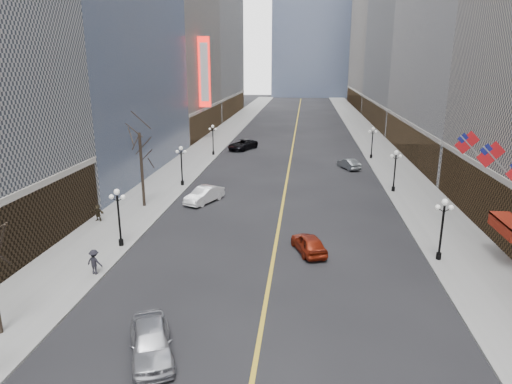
% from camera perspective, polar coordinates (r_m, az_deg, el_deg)
% --- Properties ---
extents(sidewalk_east, '(6.00, 230.00, 0.15)m').
position_cam_1_polar(sidewalk_east, '(73.60, 15.47, 4.66)').
color(sidewalk_east, gray).
rests_on(sidewalk_east, ground).
extents(sidewalk_west, '(6.00, 230.00, 0.15)m').
position_cam_1_polar(sidewalk_west, '(74.37, -6.41, 5.25)').
color(sidewalk_west, gray).
rests_on(sidewalk_west, ground).
extents(lane_line, '(0.25, 200.00, 0.02)m').
position_cam_1_polar(lane_line, '(82.50, 4.71, 6.30)').
color(lane_line, gold).
rests_on(lane_line, ground).
extents(bldg_east_c, '(26.60, 40.60, 48.80)m').
position_cam_1_polar(bldg_east_c, '(111.36, 22.05, 20.24)').
color(bldg_east_c, gray).
rests_on(bldg_east_c, ground).
extents(bldg_east_d, '(26.60, 46.60, 62.80)m').
position_cam_1_polar(bldg_east_d, '(153.87, 17.88, 21.74)').
color(bldg_east_d, '#ADA08F').
rests_on(bldg_east_d, ground).
extents(streetlamp_east_1, '(1.26, 0.44, 4.52)m').
position_cam_1_polar(streetlamp_east_1, '(34.56, 22.29, -3.60)').
color(streetlamp_east_1, black).
rests_on(streetlamp_east_1, sidewalk_east).
extents(streetlamp_east_2, '(1.26, 0.44, 4.52)m').
position_cam_1_polar(streetlamp_east_2, '(51.44, 17.00, 3.06)').
color(streetlamp_east_2, black).
rests_on(streetlamp_east_2, sidewalk_east).
extents(streetlamp_east_3, '(1.26, 0.44, 4.52)m').
position_cam_1_polar(streetlamp_east_3, '(68.89, 14.34, 6.39)').
color(streetlamp_east_3, black).
rests_on(streetlamp_east_3, sidewalk_east).
extents(streetlamp_west_1, '(1.26, 0.44, 4.52)m').
position_cam_1_polar(streetlamp_west_1, '(35.92, -16.82, -2.35)').
color(streetlamp_west_1, black).
rests_on(streetlamp_west_1, sidewalk_west).
extents(streetlamp_west_2, '(1.26, 0.44, 4.52)m').
position_cam_1_polar(streetlamp_west_2, '(52.36, -9.30, 3.77)').
color(streetlamp_west_2, black).
rests_on(streetlamp_west_2, sidewalk_west).
extents(streetlamp_west_3, '(1.26, 0.44, 4.52)m').
position_cam_1_polar(streetlamp_west_3, '(69.58, -5.41, 6.90)').
color(streetlamp_west_3, black).
rests_on(streetlamp_west_3, sidewalk_west).
extents(flag_4, '(2.87, 0.12, 2.87)m').
position_cam_1_polar(flag_4, '(36.45, 27.49, 3.92)').
color(flag_4, '#B2B2B7').
rests_on(flag_4, ground).
extents(flag_5, '(2.87, 0.12, 2.87)m').
position_cam_1_polar(flag_5, '(41.07, 25.07, 5.39)').
color(flag_5, '#B2B2B7').
rests_on(flag_5, ground).
extents(awning_c, '(1.40, 4.00, 0.93)m').
position_cam_1_polar(awning_c, '(35.96, 28.92, -3.39)').
color(awning_c, maroon).
rests_on(awning_c, ground).
extents(theatre_marquee, '(2.00, 0.55, 12.00)m').
position_cam_1_polar(theatre_marquee, '(83.29, -6.46, 14.64)').
color(theatre_marquee, red).
rests_on(theatre_marquee, ground).
extents(tree_west_far, '(3.60, 3.60, 7.92)m').
position_cam_1_polar(tree_west_far, '(44.78, -14.29, 5.79)').
color(tree_west_far, '#2D231C').
rests_on(tree_west_far, sidewalk_west).
extents(car_nb_near, '(3.64, 5.25, 1.66)m').
position_cam_1_polar(car_nb_near, '(23.61, -13.01, -17.71)').
color(car_nb_near, '#AEB0B6').
rests_on(car_nb_near, ground).
extents(car_nb_mid, '(3.59, 5.14, 1.61)m').
position_cam_1_polar(car_nb_mid, '(46.41, -6.48, -0.36)').
color(car_nb_mid, silver).
rests_on(car_nb_mid, ground).
extents(car_nb_far, '(4.94, 6.50, 1.64)m').
position_cam_1_polar(car_nb_far, '(74.50, -1.68, 5.94)').
color(car_nb_far, black).
rests_on(car_nb_far, ground).
extents(car_sb_mid, '(3.07, 4.64, 1.47)m').
position_cam_1_polar(car_sb_mid, '(34.43, 6.60, -6.39)').
color(car_sb_mid, maroon).
rests_on(car_sb_mid, ground).
extents(car_sb_far, '(3.04, 4.46, 1.39)m').
position_cam_1_polar(car_sb_far, '(62.06, 11.52, 3.47)').
color(car_sb_far, '#575C60').
rests_on(car_sb_far, ground).
extents(ped_west_walk, '(1.18, 0.68, 1.72)m').
position_cam_1_polar(ped_west_walk, '(32.35, -19.54, -8.24)').
color(ped_west_walk, black).
rests_on(ped_west_walk, sidewalk_west).
extents(ped_west_far, '(1.45, 0.67, 1.51)m').
position_cam_1_polar(ped_west_far, '(42.78, -19.16, -2.45)').
color(ped_west_far, '#2D2619').
rests_on(ped_west_far, sidewalk_west).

